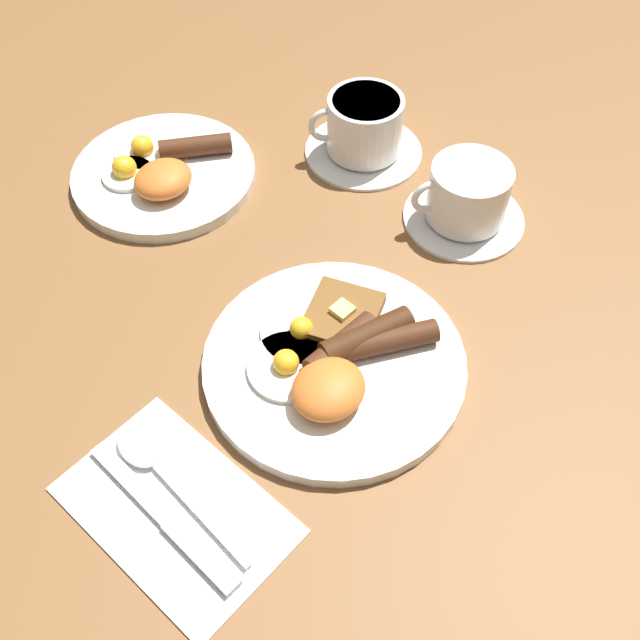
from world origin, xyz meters
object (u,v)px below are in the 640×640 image
object	(u,v)px
breakfast_plate_far	(163,172)
teacup_far	(364,130)
knife	(170,522)
breakfast_plate_near	(335,360)
teacup_near	(467,198)
spoon	(151,460)

from	to	relation	value
breakfast_plate_far	teacup_far	world-z (taller)	teacup_far
teacup_far	knife	distance (m)	0.53
breakfast_plate_near	teacup_far	size ratio (longest dim) A/B	1.76
breakfast_plate_far	teacup_far	xyz separation A→B (m)	(0.21, -0.15, 0.02)
teacup_near	knife	world-z (taller)	teacup_near
breakfast_plate_far	spoon	distance (m)	0.39
knife	teacup_far	bearing A→B (deg)	-66.60
knife	breakfast_plate_near	bearing A→B (deg)	-87.48
breakfast_plate_near	teacup_far	distance (m)	0.34
breakfast_plate_near	teacup_near	xyz separation A→B (m)	(0.26, 0.03, 0.02)
breakfast_plate_far	teacup_far	distance (m)	0.25
knife	spoon	bearing A→B (deg)	-24.26
teacup_near	knife	size ratio (longest dim) A/B	0.75
teacup_near	teacup_far	bearing A→B (deg)	85.97
breakfast_plate_far	knife	distance (m)	0.45
breakfast_plate_near	knife	size ratio (longest dim) A/B	1.39
spoon	teacup_far	bearing A→B (deg)	-69.27
teacup_far	knife	xyz separation A→B (m)	(-0.49, -0.20, -0.03)
breakfast_plate_near	spoon	size ratio (longest dim) A/B	1.46
breakfast_plate_near	breakfast_plate_far	xyz separation A→B (m)	(0.06, 0.34, -0.00)
teacup_far	teacup_near	bearing A→B (deg)	-94.03
teacup_near	teacup_far	distance (m)	0.17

